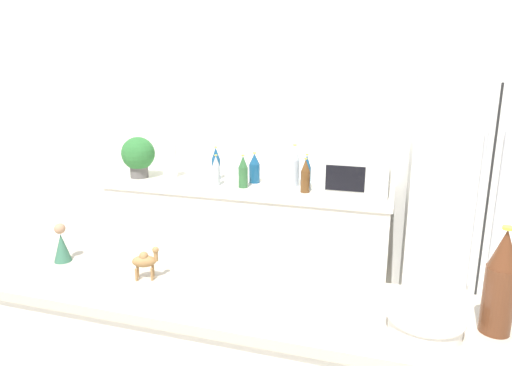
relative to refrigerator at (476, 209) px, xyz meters
The scene contains 17 objects.
wall_back 1.26m from the refrigerator, 161.17° to the left, with size 8.00×0.06×2.55m.
back_counter 1.65m from the refrigerator, behind, with size 2.17×0.63×0.88m.
refrigerator is the anchor object (origin of this frame).
potted_plant 2.52m from the refrigerator, behind, with size 0.27×0.27×0.33m.
paper_towel_roll 2.27m from the refrigerator, behind, with size 0.11×0.11×0.28m.
microwave 0.82m from the refrigerator, behind, with size 0.48×0.37×0.28m.
back_bottle_0 1.27m from the refrigerator, behind, with size 0.08×0.08×0.31m.
back_bottle_1 1.61m from the refrigerator, behind, with size 0.07×0.07×0.25m.
back_bottle_2 1.15m from the refrigerator, behind, with size 0.06×0.06×0.26m.
back_bottle_3 1.90m from the refrigerator, behind, with size 0.07×0.07×0.26m.
back_bottle_4 1.82m from the refrigerator, behind, with size 0.06×0.06×0.24m.
back_bottle_5 1.14m from the refrigerator, behind, with size 0.07×0.07×0.25m.
back_bottle_6 1.57m from the refrigerator, behind, with size 0.08×0.08×0.24m.
wine_bottle 1.87m from the refrigerator, 96.89° to the right, with size 0.09×0.09×0.32m.
fruit_bowl 1.95m from the refrigerator, 102.32° to the right, with size 0.22×0.22×0.06m.
camel_figurine 2.29m from the refrigerator, 126.54° to the right, with size 0.10×0.07×0.12m.
wise_man_figurine_blue 2.51m from the refrigerator, 134.37° to the right, with size 0.07×0.07×0.16m.
Camera 1 is at (0.59, -0.80, 1.75)m, focal length 32.00 mm.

